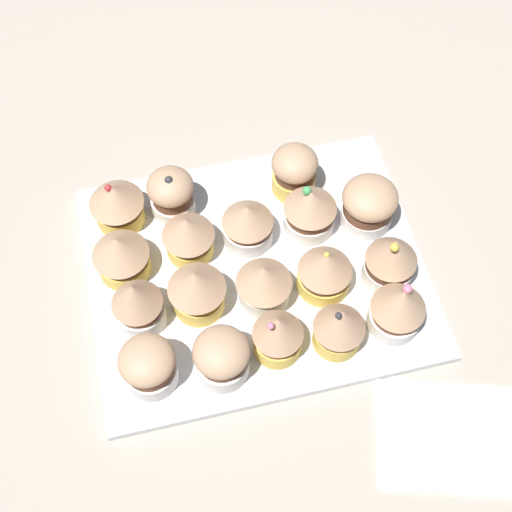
% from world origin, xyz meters
% --- Properties ---
extents(ground_plane, '(1.80, 1.80, 0.03)m').
position_xyz_m(ground_plane, '(0.00, 0.00, -0.01)').
color(ground_plane, '#B2A899').
extents(baking_tray, '(0.32, 0.39, 0.01)m').
position_xyz_m(baking_tray, '(0.00, 0.00, 0.01)').
color(baking_tray, silver).
rests_on(baking_tray, ground_plane).
extents(cupcake_0, '(0.06, 0.06, 0.08)m').
position_xyz_m(cupcake_0, '(-0.10, -0.13, 0.05)').
color(cupcake_0, white).
rests_on(cupcake_0, baking_tray).
extents(cupcake_1, '(0.06, 0.06, 0.08)m').
position_xyz_m(cupcake_1, '(-0.04, -0.15, 0.05)').
color(cupcake_1, white).
rests_on(cupcake_1, baking_tray).
extents(cupcake_2, '(0.07, 0.07, 0.07)m').
position_xyz_m(cupcake_2, '(0.04, -0.14, 0.05)').
color(cupcake_2, white).
rests_on(cupcake_2, baking_tray).
extents(cupcake_3, '(0.06, 0.06, 0.08)m').
position_xyz_m(cupcake_3, '(-0.11, -0.07, 0.05)').
color(cupcake_3, '#EFC651').
rests_on(cupcake_3, baking_tray).
extents(cupcake_4, '(0.06, 0.06, 0.07)m').
position_xyz_m(cupcake_4, '(-0.04, -0.07, 0.05)').
color(cupcake_4, '#EFC651').
rests_on(cupcake_4, baking_tray).
extents(cupcake_5, '(0.06, 0.06, 0.07)m').
position_xyz_m(cupcake_5, '(0.04, -0.08, 0.05)').
color(cupcake_5, white).
rests_on(cupcake_5, baking_tray).
extents(cupcake_6, '(0.06, 0.06, 0.07)m').
position_xyz_m(cupcake_6, '(0.10, -0.07, 0.05)').
color(cupcake_6, '#EFC651').
rests_on(cupcake_6, baking_tray).
extents(cupcake_7, '(0.06, 0.06, 0.08)m').
position_xyz_m(cupcake_7, '(-0.10, 0.00, 0.05)').
color(cupcake_7, '#EFC651').
rests_on(cupcake_7, baking_tray).
extents(cupcake_8, '(0.06, 0.06, 0.07)m').
position_xyz_m(cupcake_8, '(-0.04, 0.00, 0.05)').
color(cupcake_8, white).
rests_on(cupcake_8, baking_tray).
extents(cupcake_9, '(0.06, 0.06, 0.07)m').
position_xyz_m(cupcake_9, '(0.04, -0.00, 0.05)').
color(cupcake_9, white).
rests_on(cupcake_9, baking_tray).
extents(cupcake_10, '(0.06, 0.06, 0.07)m').
position_xyz_m(cupcake_10, '(-0.11, 0.06, 0.05)').
color(cupcake_10, white).
rests_on(cupcake_10, baking_tray).
extents(cupcake_11, '(0.06, 0.06, 0.07)m').
position_xyz_m(cupcake_11, '(-0.03, 0.07, 0.05)').
color(cupcake_11, '#EFC651').
rests_on(cupcake_11, baking_tray).
extents(cupcake_12, '(0.06, 0.06, 0.07)m').
position_xyz_m(cupcake_12, '(0.04, 0.07, 0.05)').
color(cupcake_12, '#EFC651').
rests_on(cupcake_12, baking_tray).
extents(cupcake_13, '(0.06, 0.06, 0.07)m').
position_xyz_m(cupcake_13, '(0.10, 0.08, 0.05)').
color(cupcake_13, white).
rests_on(cupcake_13, baking_tray).
extents(cupcake_14, '(0.06, 0.06, 0.07)m').
position_xyz_m(cupcake_14, '(-0.10, 0.14, 0.05)').
color(cupcake_14, white).
rests_on(cupcake_14, baking_tray).
extents(cupcake_15, '(0.06, 0.06, 0.08)m').
position_xyz_m(cupcake_15, '(-0.03, 0.14, 0.05)').
color(cupcake_15, white).
rests_on(cupcake_15, baking_tray).
extents(cupcake_16, '(0.07, 0.07, 0.07)m').
position_xyz_m(cupcake_16, '(0.03, 0.15, 0.05)').
color(cupcake_16, '#EFC651').
rests_on(cupcake_16, baking_tray).
extents(cupcake_17, '(0.07, 0.07, 0.07)m').
position_xyz_m(cupcake_17, '(0.11, 0.14, 0.05)').
color(cupcake_17, '#EFC651').
rests_on(cupcake_17, baking_tray).
extents(napkin, '(0.16, 0.18, 0.01)m').
position_xyz_m(napkin, '(-0.24, -0.16, 0.00)').
color(napkin, white).
rests_on(napkin, ground_plane).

